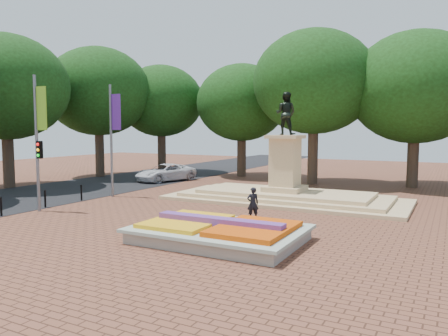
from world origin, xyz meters
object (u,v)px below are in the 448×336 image
monument (285,186)px  van (165,173)px  pedestrian (253,203)px  flower_bed (220,232)px

monument → van: size_ratio=2.75×
pedestrian → monument: bearing=-123.7°
monument → pedestrian: bearing=-85.0°
van → flower_bed: bearing=-29.7°
flower_bed → van: van is taller
monument → van: monument is taller
van → pedestrian: bearing=-21.2°
pedestrian → van: bearing=-78.8°
pedestrian → flower_bed: bearing=58.3°
van → pedestrian: size_ratio=3.30×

